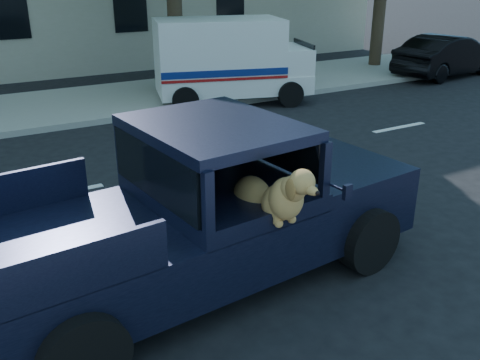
{
  "coord_description": "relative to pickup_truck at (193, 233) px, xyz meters",
  "views": [
    {
      "loc": [
        -1.45,
        -5.35,
        3.61
      ],
      "look_at": [
        1.32,
        -0.56,
        1.38
      ],
      "focal_mm": 40.0,
      "sensor_mm": 36.0,
      "label": 1
    }
  ],
  "objects": [
    {
      "name": "lane_stripes",
      "position": [
        1.11,
        3.59,
        -0.65
      ],
      "size": [
        21.6,
        0.14,
        0.01
      ],
      "primitive_type": null,
      "color": "silver",
      "rests_on": "ground"
    },
    {
      "name": "mail_truck",
      "position": [
        4.85,
        7.88,
        0.34
      ],
      "size": [
        4.53,
        3.07,
        2.28
      ],
      "rotation": [
        0.0,
        0.0,
        -0.29
      ],
      "color": "silver",
      "rests_on": "ground"
    },
    {
      "name": "far_sidewalk",
      "position": [
        -0.89,
        9.39,
        -0.59
      ],
      "size": [
        60.0,
        4.0,
        0.15
      ],
      "primitive_type": "cube",
      "color": "gray",
      "rests_on": "ground"
    },
    {
      "name": "pickup_truck",
      "position": [
        0.0,
        0.0,
        0.0
      ],
      "size": [
        5.64,
        2.96,
        1.95
      ],
      "rotation": [
        0.0,
        0.0,
        0.09
      ],
      "color": "black",
      "rests_on": "ground"
    },
    {
      "name": "ground",
      "position": [
        -0.89,
        0.19,
        -0.66
      ],
      "size": [
        120.0,
        120.0,
        0.0
      ],
      "primitive_type": "plane",
      "color": "black",
      "rests_on": "ground"
    },
    {
      "name": "parked_sedan",
      "position": [
        13.18,
        7.41,
        0.05
      ],
      "size": [
        1.99,
        4.44,
        1.41
      ],
      "primitive_type": "imported",
      "rotation": [
        0.0,
        0.0,
        1.69
      ],
      "color": "black",
      "rests_on": "ground"
    }
  ]
}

